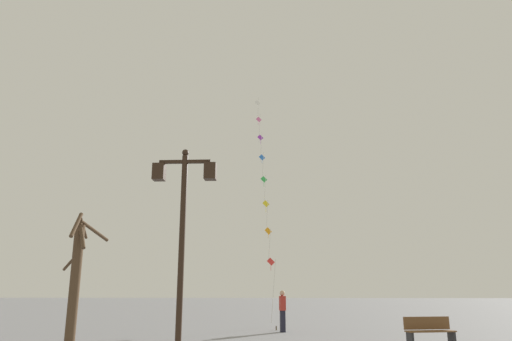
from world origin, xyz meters
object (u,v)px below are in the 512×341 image
at_px(kite_train, 264,182).
at_px(bare_tree, 76,277).
at_px(park_bench, 429,331).
at_px(twin_lantern_lamp_post, 183,213).
at_px(kite_flyer, 282,310).

relative_size(kite_train, bare_tree, 3.55).
height_order(kite_train, park_bench, kite_train).
xyz_separation_m(kite_train, bare_tree, (-5.62, -11.83, -5.73)).
xyz_separation_m(twin_lantern_lamp_post, kite_flyer, (2.35, 10.13, -2.59)).
xyz_separation_m(twin_lantern_lamp_post, bare_tree, (-4.21, 4.13, -1.35)).
height_order(kite_flyer, park_bench, kite_flyer).
bearing_deg(twin_lantern_lamp_post, bare_tree, 135.58).
relative_size(twin_lantern_lamp_post, park_bench, 3.05).
bearing_deg(bare_tree, park_bench, 6.36).
bearing_deg(park_bench, kite_flyer, 122.64).
height_order(twin_lantern_lamp_post, kite_flyer, twin_lantern_lamp_post).
height_order(twin_lantern_lamp_post, park_bench, twin_lantern_lamp_post).
relative_size(kite_train, park_bench, 8.99).
bearing_deg(park_bench, twin_lantern_lamp_post, -154.80).
distance_m(kite_train, bare_tree, 14.29).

